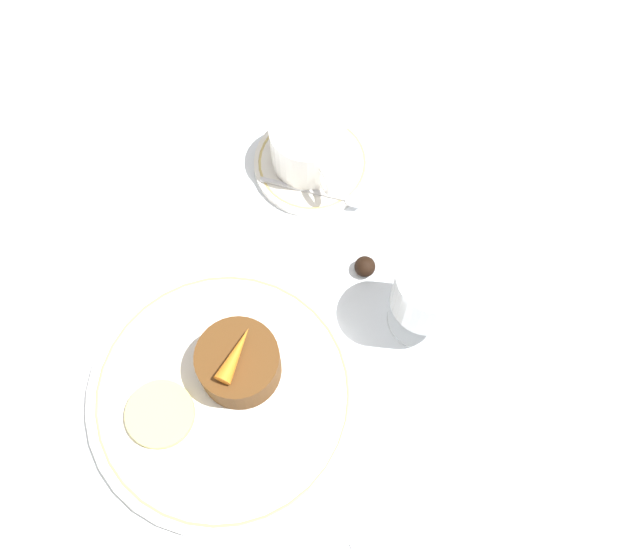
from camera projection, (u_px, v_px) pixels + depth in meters
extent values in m
plane|color=white|center=(264.00, 354.00, 0.78)|extent=(3.00, 3.00, 0.00)
cylinder|color=white|center=(224.00, 396.00, 0.76)|extent=(0.28, 0.28, 0.01)
torus|color=tan|center=(223.00, 394.00, 0.75)|extent=(0.26, 0.26, 0.00)
cylinder|color=white|center=(312.00, 164.00, 0.87)|extent=(0.13, 0.13, 0.01)
torus|color=tan|center=(312.00, 162.00, 0.86)|extent=(0.13, 0.13, 0.00)
cylinder|color=white|center=(308.00, 144.00, 0.83)|extent=(0.08, 0.08, 0.06)
cylinder|color=brown|center=(308.00, 142.00, 0.83)|extent=(0.07, 0.07, 0.05)
torus|color=white|center=(325.00, 181.00, 0.81)|extent=(0.03, 0.01, 0.04)
cube|color=silver|center=(302.00, 189.00, 0.85)|extent=(0.06, 0.08, 0.00)
ellipsoid|color=silver|center=(354.00, 201.00, 0.84)|extent=(0.03, 0.03, 0.00)
cylinder|color=silver|center=(420.00, 318.00, 0.80)|extent=(0.07, 0.07, 0.01)
cylinder|color=silver|center=(424.00, 309.00, 0.77)|extent=(0.01, 0.01, 0.05)
cylinder|color=silver|center=(431.00, 288.00, 0.72)|extent=(0.07, 0.07, 0.06)
cylinder|color=#470A14|center=(430.00, 293.00, 0.73)|extent=(0.06, 0.06, 0.04)
cube|color=silver|center=(377.00, 540.00, 0.71)|extent=(0.03, 0.05, 0.01)
cylinder|color=#563314|center=(239.00, 363.00, 0.74)|extent=(0.08, 0.08, 0.05)
cone|color=orange|center=(235.00, 354.00, 0.71)|extent=(0.05, 0.05, 0.02)
cylinder|color=#EFE075|center=(160.00, 414.00, 0.74)|extent=(0.07, 0.07, 0.01)
sphere|color=black|center=(365.00, 267.00, 0.81)|extent=(0.02, 0.02, 0.02)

